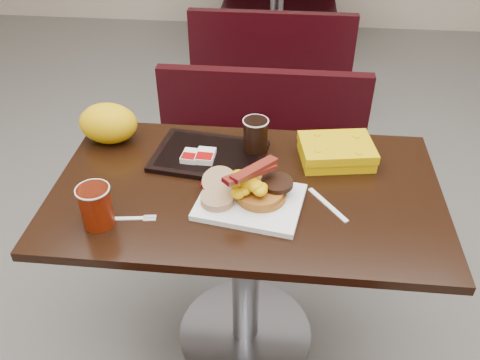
# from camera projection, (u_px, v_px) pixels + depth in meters

# --- Properties ---
(floor) EXTENTS (6.00, 7.00, 0.01)m
(floor) POSITION_uv_depth(u_px,v_px,m) (245.00, 335.00, 2.02)
(floor) COLOR slate
(floor) RESTS_ON ground
(table_near) EXTENTS (1.20, 0.70, 0.75)m
(table_near) POSITION_uv_depth(u_px,v_px,m) (246.00, 270.00, 1.80)
(table_near) COLOR black
(table_near) RESTS_ON floor
(bench_near_n) EXTENTS (1.00, 0.46, 0.72)m
(bench_near_n) POSITION_uv_depth(u_px,v_px,m) (259.00, 161.00, 2.36)
(bench_near_n) COLOR black
(bench_near_n) RESTS_ON floor
(table_far) EXTENTS (1.20, 0.70, 0.75)m
(table_far) POSITION_uv_depth(u_px,v_px,m) (276.00, 18.00, 3.86)
(table_far) COLOR black
(table_far) RESTS_ON floor
(bench_far_s) EXTENTS (1.00, 0.46, 0.72)m
(bench_far_s) POSITION_uv_depth(u_px,v_px,m) (272.00, 57.00, 3.32)
(bench_far_s) COLOR black
(bench_far_s) RESTS_ON floor
(platter) EXTENTS (0.34, 0.28, 0.02)m
(platter) POSITION_uv_depth(u_px,v_px,m) (250.00, 202.00, 1.50)
(platter) COLOR white
(platter) RESTS_ON table_near
(pancake_stack) EXTENTS (0.19, 0.19, 0.03)m
(pancake_stack) POSITION_uv_depth(u_px,v_px,m) (261.00, 193.00, 1.49)
(pancake_stack) COLOR #A3481B
(pancake_stack) RESTS_ON platter
(sausage_patty) EXTENTS (0.10, 0.10, 0.02)m
(sausage_patty) POSITION_uv_depth(u_px,v_px,m) (277.00, 183.00, 1.50)
(sausage_patty) COLOR black
(sausage_patty) RESTS_ON pancake_stack
(scrambled_eggs) EXTENTS (0.12, 0.11, 0.06)m
(scrambled_eggs) POSITION_uv_depth(u_px,v_px,m) (248.00, 183.00, 1.46)
(scrambled_eggs) COLOR #E9BE04
(scrambled_eggs) RESTS_ON pancake_stack
(bacon_strips) EXTENTS (0.19, 0.19, 0.01)m
(bacon_strips) POSITION_uv_depth(u_px,v_px,m) (250.00, 172.00, 1.44)
(bacon_strips) COLOR #42040B
(bacon_strips) RESTS_ON scrambled_eggs
(muffin_bottom) EXTENTS (0.12, 0.12, 0.02)m
(muffin_bottom) POSITION_uv_depth(u_px,v_px,m) (217.00, 199.00, 1.48)
(muffin_bottom) COLOR #A27955
(muffin_bottom) RESTS_ON platter
(muffin_top) EXTENTS (0.11, 0.11, 0.06)m
(muffin_top) POSITION_uv_depth(u_px,v_px,m) (219.00, 182.00, 1.52)
(muffin_top) COLOR #A27955
(muffin_top) RESTS_ON platter
(coffee_cup_near) EXTENTS (0.10, 0.10, 0.12)m
(coffee_cup_near) POSITION_uv_depth(u_px,v_px,m) (96.00, 206.00, 1.40)
(coffee_cup_near) COLOR #951D05
(coffee_cup_near) RESTS_ON table_near
(fork) EXTENTS (0.13, 0.04, 0.00)m
(fork) POSITION_uv_depth(u_px,v_px,m) (127.00, 218.00, 1.45)
(fork) COLOR white
(fork) RESTS_ON table_near
(knife) EXTENTS (0.12, 0.15, 0.00)m
(knife) POSITION_uv_depth(u_px,v_px,m) (328.00, 205.00, 1.50)
(knife) COLOR white
(knife) RESTS_ON table_near
(condiment_syrup) EXTENTS (0.05, 0.04, 0.01)m
(condiment_syrup) POSITION_uv_depth(u_px,v_px,m) (215.00, 179.00, 1.60)
(condiment_syrup) COLOR #B55A07
(condiment_syrup) RESTS_ON table_near
(condiment_ketchup) EXTENTS (0.05, 0.04, 0.01)m
(condiment_ketchup) POSITION_uv_depth(u_px,v_px,m) (209.00, 184.00, 1.57)
(condiment_ketchup) COLOR #8C0504
(condiment_ketchup) RESTS_ON table_near
(tray) EXTENTS (0.39, 0.30, 0.02)m
(tray) POSITION_uv_depth(u_px,v_px,m) (210.00, 156.00, 1.69)
(tray) COLOR black
(tray) RESTS_ON table_near
(hashbrown_sleeve_left) EXTENTS (0.06, 0.08, 0.02)m
(hashbrown_sleeve_left) POSITION_uv_depth(u_px,v_px,m) (190.00, 156.00, 1.66)
(hashbrown_sleeve_left) COLOR silver
(hashbrown_sleeve_left) RESTS_ON tray
(hashbrown_sleeve_right) EXTENTS (0.06, 0.08, 0.02)m
(hashbrown_sleeve_right) POSITION_uv_depth(u_px,v_px,m) (205.00, 156.00, 1.66)
(hashbrown_sleeve_right) COLOR silver
(hashbrown_sleeve_right) RESTS_ON tray
(coffee_cup_far) EXTENTS (0.10, 0.10, 0.11)m
(coffee_cup_far) POSITION_uv_depth(u_px,v_px,m) (255.00, 135.00, 1.68)
(coffee_cup_far) COLOR black
(coffee_cup_far) RESTS_ON tray
(clamshell) EXTENTS (0.26, 0.21, 0.06)m
(clamshell) POSITION_uv_depth(u_px,v_px,m) (336.00, 152.00, 1.67)
(clamshell) COLOR #D2A403
(clamshell) RESTS_ON table_near
(paper_bag) EXTENTS (0.21, 0.16, 0.14)m
(paper_bag) POSITION_uv_depth(u_px,v_px,m) (108.00, 123.00, 1.74)
(paper_bag) COLOR #FBA008
(paper_bag) RESTS_ON table_near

